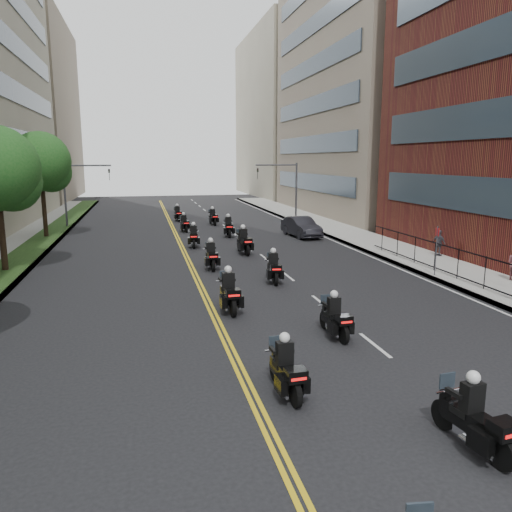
{
  "coord_description": "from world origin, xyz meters",
  "views": [
    {
      "loc": [
        -3.98,
        -4.1,
        5.94
      ],
      "look_at": [
        0.56,
        15.78,
        1.97
      ],
      "focal_mm": 35.0,
      "sensor_mm": 36.0,
      "label": 1
    }
  ],
  "objects": [
    {
      "name": "traffic_signal_left",
      "position": [
        -9.54,
        42.0,
        3.7
      ],
      "size": [
        4.09,
        0.2,
        5.6
      ],
      "color": "#3F3F44",
      "rests_on": "ground"
    },
    {
      "name": "motorcycle_10",
      "position": [
        -0.65,
        37.39,
        0.64
      ],
      "size": [
        0.65,
        2.18,
        1.61
      ],
      "rotation": [
        0.0,
        0.0,
        0.13
      ],
      "color": "black",
      "rests_on": "ground"
    },
    {
      "name": "motorcycle_2",
      "position": [
        -0.58,
        7.33,
        0.64
      ],
      "size": [
        0.55,
        2.2,
        1.62
      ],
      "rotation": [
        0.0,
        0.0,
        0.06
      ],
      "color": "black",
      "rests_on": "ground"
    },
    {
      "name": "motorcycle_4",
      "position": [
        -0.78,
        14.71,
        0.72
      ],
      "size": [
        0.57,
        2.46,
        1.81
      ],
      "rotation": [
        0.0,
        0.0,
        0.02
      ],
      "color": "black",
      "rests_on": "ground"
    },
    {
      "name": "traffic_signal_right",
      "position": [
        9.54,
        42.0,
        3.7
      ],
      "size": [
        4.09,
        0.2,
        5.6
      ],
      "color": "#3F3F44",
      "rests_on": "ground"
    },
    {
      "name": "motorcycle_8",
      "position": [
        -0.63,
        29.77,
        0.68
      ],
      "size": [
        0.64,
        2.33,
        1.72
      ],
      "rotation": [
        0.0,
        0.0,
        -0.09
      ],
      "color": "black",
      "rests_on": "ground"
    },
    {
      "name": "parked_sedan",
      "position": [
        8.0,
        32.6,
        0.77
      ],
      "size": [
        2.11,
        4.81,
        1.54
      ],
      "primitive_type": "imported",
      "rotation": [
        0.0,
        0.0,
        0.11
      ],
      "color": "black",
      "rests_on": "ground"
    },
    {
      "name": "motorcycle_3",
      "position": [
        2.22,
        11.03,
        0.63
      ],
      "size": [
        0.53,
        2.16,
        1.6
      ],
      "rotation": [
        0.0,
        0.0,
        0.05
      ],
      "color": "black",
      "rests_on": "ground"
    },
    {
      "name": "pedestrian_c",
      "position": [
        13.5,
        22.51,
        0.94
      ],
      "size": [
        0.64,
        0.99,
        1.57
      ],
      "primitive_type": "imported",
      "rotation": [
        0.0,
        0.0,
        1.87
      ],
      "color": "#3F3F47",
      "rests_on": "sidewalk_right"
    },
    {
      "name": "grass_strip",
      "position": [
        -11.2,
        25.0,
        0.17
      ],
      "size": [
        2.0,
        90.0,
        0.04
      ],
      "primitive_type": "cube",
      "color": "black",
      "rests_on": "sidewalk_left"
    },
    {
      "name": "motorcycle_7",
      "position": [
        2.21,
        26.55,
        0.74
      ],
      "size": [
        0.66,
        2.53,
        1.87
      ],
      "rotation": [
        0.0,
        0.0,
        0.07
      ],
      "color": "black",
      "rests_on": "ground"
    },
    {
      "name": "motorcycle_12",
      "position": [
        -0.67,
        44.8,
        0.67
      ],
      "size": [
        0.61,
        2.29,
        1.69
      ],
      "rotation": [
        0.0,
        0.0,
        0.08
      ],
      "color": "black",
      "rests_on": "ground"
    },
    {
      "name": "sidewalk_right",
      "position": [
        12.0,
        25.0,
        0.07
      ],
      "size": [
        4.0,
        90.0,
        0.15
      ],
      "primitive_type": "cube",
      "color": "gray",
      "rests_on": "ground"
    },
    {
      "name": "building_right_far",
      "position": [
        21.5,
        78.0,
        13.0
      ],
      "size": [
        15.0,
        28.0,
        26.0
      ],
      "primitive_type": "cube",
      "color": "gray",
      "rests_on": "ground"
    },
    {
      "name": "motorcycle_5",
      "position": [
        2.15,
        18.91,
        0.67
      ],
      "size": [
        0.64,
        2.29,
        1.69
      ],
      "rotation": [
        0.0,
        0.0,
        -0.1
      ],
      "color": "black",
      "rests_on": "ground"
    },
    {
      "name": "building_right_tan",
      "position": [
        21.48,
        48.0,
        15.0
      ],
      "size": [
        15.11,
        28.0,
        30.0
      ],
      "color": "gray",
      "rests_on": "ground"
    },
    {
      "name": "motorcycle_9",
      "position": [
        2.48,
        33.85,
        0.71
      ],
      "size": [
        0.63,
        2.42,
        1.79
      ],
      "rotation": [
        0.0,
        0.0,
        -0.07
      ],
      "color": "black",
      "rests_on": "ground"
    },
    {
      "name": "motorcycle_6",
      "position": [
        -0.41,
        22.6,
        0.68
      ],
      "size": [
        0.53,
        2.32,
        1.72
      ],
      "rotation": [
        0.0,
        0.0,
        -0.01
      ],
      "color": "black",
      "rests_on": "ground"
    },
    {
      "name": "motorcycle_1",
      "position": [
        2.51,
        4.07,
        0.67
      ],
      "size": [
        0.7,
        2.29,
        1.69
      ],
      "rotation": [
        0.0,
        0.0,
        0.14
      ],
      "color": "black",
      "rests_on": "ground"
    },
    {
      "name": "building_left_far",
      "position": [
        -22.0,
        78.0,
        13.0
      ],
      "size": [
        16.0,
        28.0,
        26.0
      ],
      "primitive_type": "cube",
      "color": "gray",
      "rests_on": "ground"
    },
    {
      "name": "motorcycle_11",
      "position": [
        2.29,
        41.22,
        0.67
      ],
      "size": [
        0.63,
        2.28,
        1.69
      ],
      "rotation": [
        0.0,
        0.0,
        0.1
      ],
      "color": "black",
      "rests_on": "ground"
    }
  ]
}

